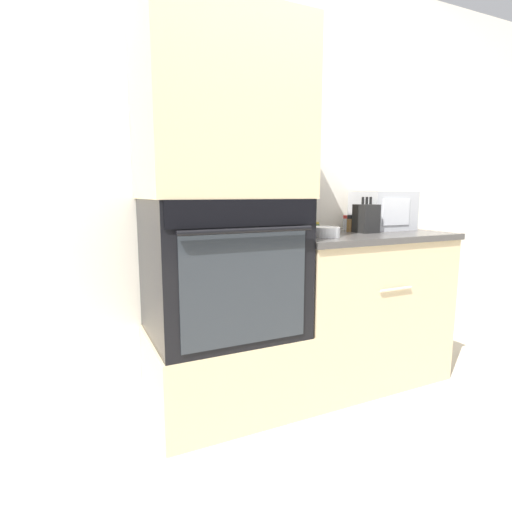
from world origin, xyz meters
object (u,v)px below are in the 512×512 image
condiment_jar_near (350,224)px  wall_oven (223,267)px  knife_block (366,218)px  condiment_jar_mid (316,227)px  microwave (383,211)px  condiment_jar_far (346,223)px  bowl (325,232)px

condiment_jar_near → wall_oven: bearing=-174.7°
knife_block → wall_oven: bearing=179.6°
knife_block → condiment_jar_mid: (-0.24, 0.18, -0.06)m
microwave → knife_block: 0.28m
knife_block → condiment_jar_near: 0.11m
microwave → condiment_jar_near: size_ratio=3.38×
condiment_jar_far → condiment_jar_near: bearing=-118.5°
knife_block → bowl: knife_block is taller
knife_block → microwave: bearing=27.3°
knife_block → condiment_jar_near: (-0.05, 0.09, -0.04)m
wall_oven → condiment_jar_far: bearing=12.9°
wall_oven → condiment_jar_near: 0.90m
wall_oven → bowl: bearing=-10.5°
microwave → condiment_jar_mid: 0.50m
microwave → bowl: (-0.61, -0.22, -0.10)m
bowl → microwave: bearing=20.2°
condiment_jar_near → condiment_jar_mid: (-0.19, 0.09, -0.02)m
wall_oven → knife_block: 0.95m
wall_oven → condiment_jar_far: 0.99m
condiment_jar_near → bowl: bearing=-149.6°
microwave → condiment_jar_mid: bearing=174.1°
bowl → condiment_jar_near: size_ratio=1.54×
wall_oven → condiment_jar_near: (0.88, 0.08, 0.19)m
condiment_jar_near → condiment_jar_far: 0.15m
knife_block → condiment_jar_far: size_ratio=2.30×
bowl → condiment_jar_far: bearing=39.5°
condiment_jar_mid → bowl: bearing=-114.2°
knife_block → bowl: bearing=-165.0°
wall_oven → bowl: 0.59m
knife_block → condiment_jar_mid: size_ratio=3.54×
bowl → condiment_jar_mid: 0.30m
bowl → condiment_jar_near: 0.37m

